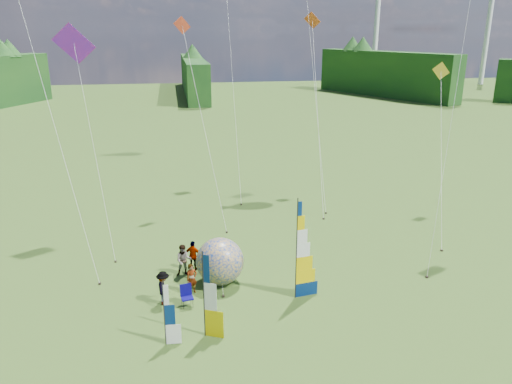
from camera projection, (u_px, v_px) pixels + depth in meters
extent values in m
plane|color=#50732C|center=(293.00, 338.00, 21.91)|extent=(220.00, 220.00, 0.00)
sphere|color=navy|center=(220.00, 261.00, 26.25)|extent=(3.20, 3.20, 2.52)
imported|color=#66594C|center=(192.00, 279.00, 25.38)|extent=(0.69, 0.59, 1.61)
imported|color=#66594C|center=(184.00, 260.00, 27.17)|extent=(0.89, 0.46, 1.80)
imported|color=#66594C|center=(163.00, 288.00, 24.33)|extent=(0.44, 1.13, 1.73)
imported|color=#66594C|center=(193.00, 256.00, 27.79)|extent=(1.10, 0.82, 1.74)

